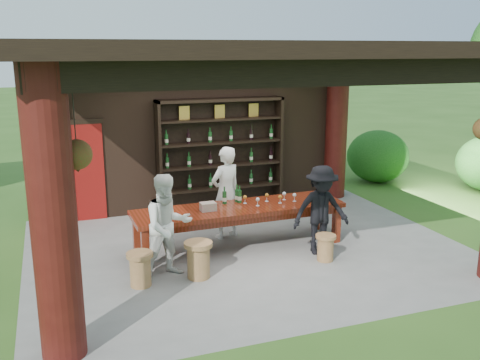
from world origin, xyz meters
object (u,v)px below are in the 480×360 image
object	(u,v)px
stool_far_left	(140,268)
stool_near_left	(198,259)
guest_woman	(168,226)
wine_shelf	(221,155)
stool_near_right	(325,247)
guest_man	(321,210)
host	(226,192)
napkin_basket	(208,207)
tasting_table	(239,213)

from	to	relation	value
stool_far_left	stool_near_left	bearing A→B (deg)	-0.64
stool_near_left	guest_woman	xyz separation A→B (m)	(-0.41, 0.23, 0.50)
wine_shelf	stool_near_right	size ratio (longest dim) A/B	6.15
guest_man	stool_near_right	bearing A→B (deg)	-97.34
host	wine_shelf	bearing A→B (deg)	-125.08
stool_far_left	napkin_basket	size ratio (longest dim) A/B	1.99
stool_far_left	guest_woman	world-z (taller)	guest_woman
stool_far_left	guest_man	distance (m)	3.17
stool_near_right	guest_woman	world-z (taller)	guest_woman
host	guest_man	xyz separation A→B (m)	(1.26, -1.32, -0.09)
host	guest_woman	world-z (taller)	host
wine_shelf	stool_near_right	xyz separation A→B (m)	(0.72, -3.38, -0.97)
host	napkin_basket	bearing A→B (deg)	30.80
wine_shelf	guest_man	world-z (taller)	wine_shelf
wine_shelf	stool_near_left	xyz separation A→B (m)	(-1.44, -3.33, -0.90)
guest_woman	stool_near_left	bearing A→B (deg)	-40.01
host	stool_far_left	bearing A→B (deg)	20.59
tasting_table	guest_woman	size ratio (longest dim) A/B	2.32
stool_near_left	wine_shelf	bearing A→B (deg)	66.65
guest_woman	tasting_table	bearing A→B (deg)	17.89
wine_shelf	guest_woman	xyz separation A→B (m)	(-1.84, -3.09, -0.40)
tasting_table	stool_far_left	world-z (taller)	tasting_table
wine_shelf	stool_near_right	distance (m)	3.59
wine_shelf	stool_far_left	bearing A→B (deg)	-124.98
stool_near_left	host	xyz separation A→B (m)	(0.97, 1.61, 0.55)
wine_shelf	tasting_table	xyz separation A→B (m)	(-0.42, -2.33, -0.57)
tasting_table	stool_near_left	size ratio (longest dim) A/B	6.51
tasting_table	stool_near_left	distance (m)	1.47
guest_woman	host	bearing A→B (deg)	34.49
wine_shelf	napkin_basket	xyz separation A→B (m)	(-0.99, -2.37, -0.39)
napkin_basket	stool_near_left	bearing A→B (deg)	-114.93
host	guest_woman	distance (m)	1.95
tasting_table	napkin_basket	world-z (taller)	napkin_basket
stool_near_right	guest_man	bearing A→B (deg)	77.04
wine_shelf	stool_near_left	size ratio (longest dim) A/B	4.78
guest_man	stool_near_left	bearing A→B (deg)	-167.09
napkin_basket	host	bearing A→B (deg)	50.87
stool_far_left	host	bearing A→B (deg)	40.66
stool_near_left	stool_near_right	bearing A→B (deg)	-1.48
tasting_table	host	size ratio (longest dim) A/B	2.19
guest_woman	napkin_basket	bearing A→B (deg)	29.94
stool_near_left	guest_man	world-z (taller)	guest_man
stool_near_right	guest_woman	size ratio (longest dim) A/B	0.28
stool_near_left	stool_far_left	size ratio (longest dim) A/B	1.10
guest_man	wine_shelf	bearing A→B (deg)	110.27
stool_near_left	napkin_basket	bearing A→B (deg)	65.07
stool_far_left	guest_woman	size ratio (longest dim) A/B	0.32
stool_far_left	guest_man	world-z (taller)	guest_man
wine_shelf	tasting_table	size ratio (longest dim) A/B	0.73
stool_near_right	stool_far_left	xyz separation A→B (m)	(-3.04, 0.07, 0.04)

